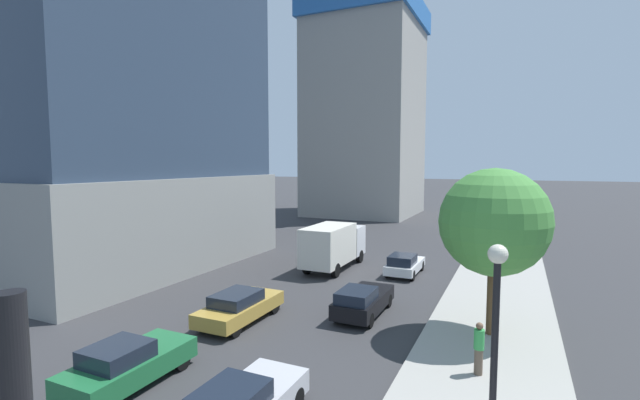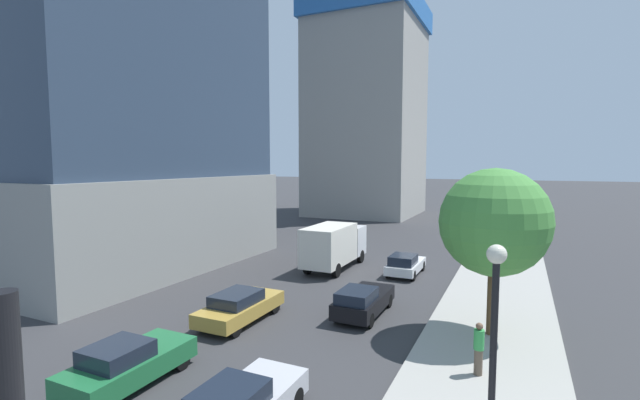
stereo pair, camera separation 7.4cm
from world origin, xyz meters
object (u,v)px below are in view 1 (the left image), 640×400
at_px(car_gold, 239,306).
at_px(pedestrian_green_shirt, 479,348).
at_px(street_tree, 494,222).
at_px(car_white, 404,264).
at_px(construction_building, 366,101).
at_px(car_green, 127,364).
at_px(street_lamp, 495,322).
at_px(box_truck, 333,244).
at_px(car_black, 362,301).

bearing_deg(car_gold, pedestrian_green_shirt, -5.29).
relative_size(street_tree, car_white, 1.69).
bearing_deg(construction_building, car_green, -80.15).
bearing_deg(car_green, car_white, 74.67).
relative_size(street_lamp, pedestrian_green_shirt, 2.95).
height_order(construction_building, street_lamp, construction_building).
relative_size(car_white, pedestrian_green_shirt, 2.28).
bearing_deg(pedestrian_green_shirt, car_green, -153.04).
relative_size(construction_building, pedestrian_green_shirt, 20.44).
bearing_deg(box_truck, car_green, -90.00).
height_order(car_white, box_truck, box_truck).
distance_m(construction_building, car_gold, 45.74).
xyz_separation_m(street_tree, pedestrian_green_shirt, (-0.16, -3.87, -3.75)).
distance_m(car_black, pedestrian_green_shirt, 6.84).
bearing_deg(box_truck, street_lamp, -56.45).
bearing_deg(car_green, construction_building, 99.85).
xyz_separation_m(car_gold, car_white, (4.81, 11.34, -0.04)).
bearing_deg(construction_building, street_lamp, -67.99).
height_order(car_green, box_truck, box_truck).
bearing_deg(street_lamp, car_white, 109.94).
bearing_deg(car_gold, car_black, 32.91).
bearing_deg(box_truck, construction_building, 105.02).
bearing_deg(car_gold, car_white, 67.03).
xyz_separation_m(car_gold, box_truck, (-0.00, 10.92, 0.98)).
height_order(car_gold, car_white, car_gold).
relative_size(construction_building, car_black, 8.29).
height_order(car_green, car_gold, car_green).
relative_size(construction_building, car_white, 8.97).
xyz_separation_m(street_tree, car_green, (-10.46, -9.11, -4.08)).
bearing_deg(street_lamp, car_green, -176.79).
bearing_deg(street_tree, box_truck, 142.56).
distance_m(car_gold, pedestrian_green_shirt, 10.35).
bearing_deg(car_black, car_gold, -147.09).
relative_size(street_lamp, car_white, 1.30).
bearing_deg(street_lamp, car_gold, 152.99).
distance_m(construction_building, car_green, 51.53).
bearing_deg(car_white, construction_building, 113.12).
bearing_deg(pedestrian_green_shirt, street_lamp, -82.09).
height_order(construction_building, street_tree, construction_building).
bearing_deg(construction_building, car_black, -71.36).
xyz_separation_m(construction_building, car_black, (13.24, -39.23, -15.11)).
relative_size(street_lamp, street_tree, 0.77).
distance_m(street_tree, car_gold, 11.60).
relative_size(car_black, car_gold, 0.95).
bearing_deg(car_gold, street_lamp, -27.01).
height_order(street_tree, car_black, street_tree).
xyz_separation_m(street_tree, car_black, (-5.65, 0.20, -4.08)).
bearing_deg(car_white, pedestrian_green_shirt, -65.91).
bearing_deg(car_gold, street_tree, 15.57).
distance_m(car_gold, box_truck, 10.97).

